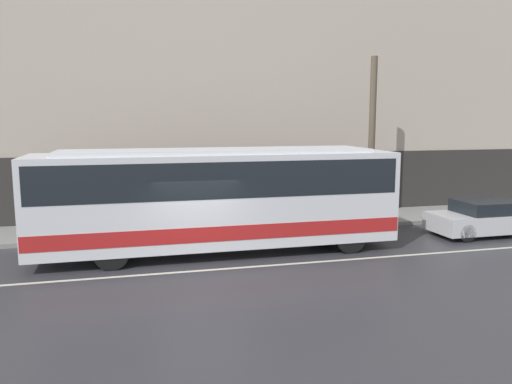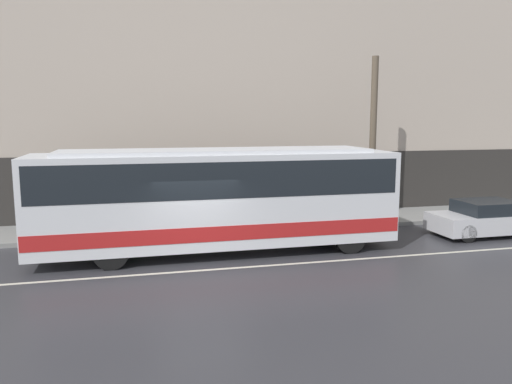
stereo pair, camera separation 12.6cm
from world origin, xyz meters
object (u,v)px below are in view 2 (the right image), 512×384
at_px(transit_bus, 218,195).
at_px(sedan_white_front, 488,219).
at_px(utility_pole_near, 373,139).
at_px(pedestrian_waiting, 134,212).

relative_size(transit_bus, sedan_white_front, 2.65).
bearing_deg(utility_pole_near, pedestrian_waiting, -179.77).
bearing_deg(sedan_white_front, pedestrian_waiting, 166.79).
distance_m(sedan_white_front, pedestrian_waiting, 13.07).
distance_m(sedan_white_front, utility_pole_near, 5.25).
relative_size(sedan_white_front, utility_pole_near, 0.65).
height_order(utility_pole_near, pedestrian_waiting, utility_pole_near).
bearing_deg(utility_pole_near, transit_bus, -156.19).
relative_size(sedan_white_front, pedestrian_waiting, 2.66).
height_order(transit_bus, utility_pole_near, utility_pole_near).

